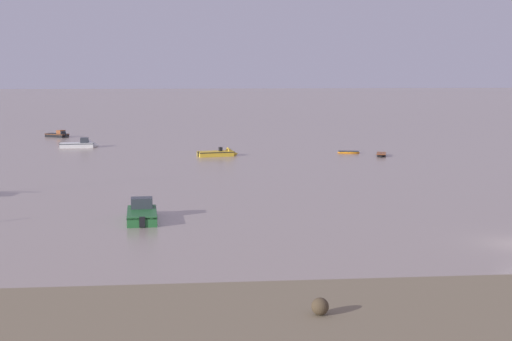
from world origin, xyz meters
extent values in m
sphere|color=#493A28|center=(-15.35, -13.51, 0.63)|extent=(0.79, 0.79, 0.79)
ellipsoid|color=orange|center=(0.92, 53.93, 0.10)|extent=(3.07, 1.54, 0.46)
cube|color=#33383F|center=(0.92, 53.93, 0.30)|extent=(2.84, 1.48, 0.06)
cube|color=#33383F|center=(0.92, 53.93, 0.23)|extent=(0.35, 0.92, 0.05)
cube|color=white|center=(-35.74, 65.36, 0.23)|extent=(4.75, 2.24, 0.91)
cone|color=white|center=(-33.33, 65.53, 0.23)|extent=(1.57, 1.92, 1.83)
cube|color=#33383F|center=(-35.69, 65.36, 0.57)|extent=(4.86, 2.28, 0.10)
cube|color=#33383F|center=(-34.64, 65.44, 1.04)|extent=(1.21, 1.52, 0.71)
cube|color=#384751|center=(-34.08, 65.47, 1.09)|extent=(0.35, 1.40, 0.56)
cube|color=black|center=(-38.00, 65.20, 0.36)|extent=(0.31, 0.38, 0.65)
cube|color=black|center=(-41.13, 83.30, 0.19)|extent=(4.05, 3.57, 0.76)
cone|color=black|center=(-39.51, 82.11, 0.19)|extent=(1.87, 1.94, 1.52)
cube|color=brown|center=(-41.10, 83.27, 0.47)|extent=(4.14, 3.65, 0.08)
cube|color=brown|center=(-40.39, 82.75, 0.86)|extent=(1.46, 1.51, 0.59)
cube|color=#384751|center=(-40.02, 82.48, 0.90)|extent=(0.85, 1.05, 0.47)
cube|color=black|center=(-42.64, 84.42, 0.30)|extent=(0.37, 0.38, 0.54)
cube|color=#23602D|center=(-24.18, 10.24, 0.25)|extent=(2.35, 5.18, 1.00)
cone|color=#23602D|center=(-24.31, 12.90, 0.25)|extent=(2.08, 1.68, 2.01)
cube|color=#33383F|center=(-24.19, 10.30, 0.63)|extent=(2.39, 5.30, 0.11)
cube|color=#33383F|center=(-24.24, 11.45, 1.14)|extent=(1.64, 1.30, 0.78)
cube|color=#384751|center=(-24.27, 12.06, 1.19)|extent=(1.53, 0.35, 0.62)
cube|color=black|center=(-24.07, 7.76, 0.40)|extent=(0.41, 0.33, 0.71)
cube|color=gold|center=(-16.73, 52.35, 0.22)|extent=(4.72, 2.72, 0.87)
cone|color=gold|center=(-14.46, 52.84, 0.22)|extent=(1.72, 2.00, 1.75)
cube|color=black|center=(-16.68, 52.37, 0.54)|extent=(4.82, 2.78, 0.10)
cube|color=black|center=(-16.06, 52.50, 0.90)|extent=(0.50, 0.65, 0.48)
cube|color=black|center=(-18.85, 51.90, 0.35)|extent=(0.34, 0.40, 0.62)
ellipsoid|color=black|center=(4.38, 50.39, 0.12)|extent=(2.10, 3.62, 0.54)
cube|color=brown|center=(4.38, 50.39, 0.35)|extent=(2.00, 3.35, 0.07)
cube|color=brown|center=(4.38, 50.39, 0.27)|extent=(1.07, 0.51, 0.05)
cylinder|color=#493323|center=(-23.61, 12.54, 0.52)|extent=(0.18, 0.18, 1.31)
cylinder|color=silver|center=(-23.61, 12.54, 1.12)|extent=(0.22, 0.22, 0.08)
camera|label=1|loc=(-21.54, -46.45, 11.05)|focal=54.75mm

